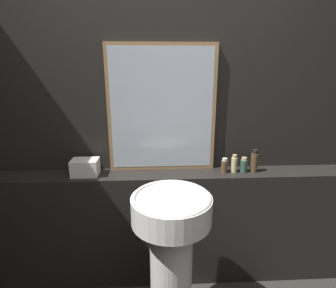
# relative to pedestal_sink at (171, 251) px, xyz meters

# --- Properties ---
(wall_back) EXTENTS (8.00, 0.06, 2.50)m
(wall_back) POSITION_rel_pedestal_sink_xyz_m (0.06, 0.62, 0.66)
(wall_back) COLOR black
(wall_back) RESTS_ON ground_plane
(vanity_counter) EXTENTS (2.98, 0.23, 0.89)m
(vanity_counter) POSITION_rel_pedestal_sink_xyz_m (0.06, 0.48, -0.15)
(vanity_counter) COLOR black
(vanity_counter) RESTS_ON ground_plane
(pedestal_sink) EXTENTS (0.45, 0.45, 0.95)m
(pedestal_sink) POSITION_rel_pedestal_sink_xyz_m (0.00, 0.00, 0.00)
(pedestal_sink) COLOR silver
(pedestal_sink) RESTS_ON ground_plane
(mirror) EXTENTS (0.77, 0.03, 0.90)m
(mirror) POSITION_rel_pedestal_sink_xyz_m (-0.03, 0.57, 0.74)
(mirror) COLOR #937047
(mirror) RESTS_ON vanity_counter
(towel_stack) EXTENTS (0.19, 0.13, 0.12)m
(towel_stack) POSITION_rel_pedestal_sink_xyz_m (-0.58, 0.48, 0.35)
(towel_stack) COLOR silver
(towel_stack) RESTS_ON vanity_counter
(shampoo_bottle) EXTENTS (0.05, 0.05, 0.11)m
(shampoo_bottle) POSITION_rel_pedestal_sink_xyz_m (0.42, 0.48, 0.34)
(shampoo_bottle) COLOR #4C3823
(shampoo_bottle) RESTS_ON vanity_counter
(conditioner_bottle) EXTENTS (0.04, 0.04, 0.13)m
(conditioner_bottle) POSITION_rel_pedestal_sink_xyz_m (0.49, 0.48, 0.35)
(conditioner_bottle) COLOR #C6B284
(conditioner_bottle) RESTS_ON vanity_counter
(lotion_bottle) EXTENTS (0.05, 0.05, 0.11)m
(lotion_bottle) POSITION_rel_pedestal_sink_xyz_m (0.56, 0.48, 0.34)
(lotion_bottle) COLOR #2D4C3D
(lotion_bottle) RESTS_ON vanity_counter
(body_wash_bottle) EXTENTS (0.05, 0.05, 0.17)m
(body_wash_bottle) POSITION_rel_pedestal_sink_xyz_m (0.64, 0.48, 0.37)
(body_wash_bottle) COLOR #4C3823
(body_wash_bottle) RESTS_ON vanity_counter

